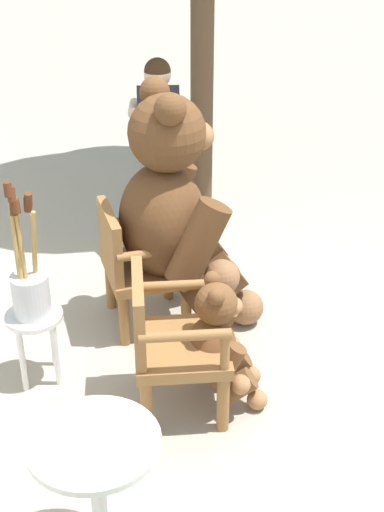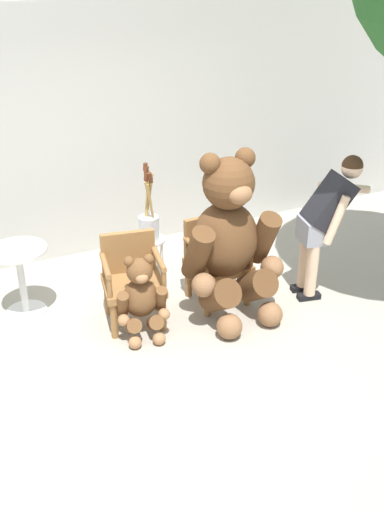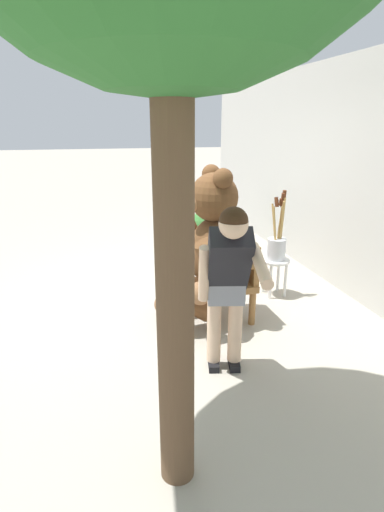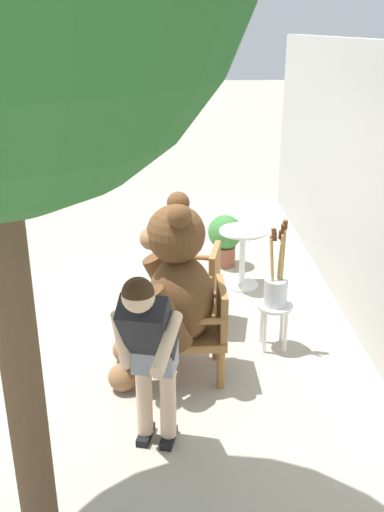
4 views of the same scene
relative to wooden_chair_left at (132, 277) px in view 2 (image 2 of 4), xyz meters
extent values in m
plane|color=#A8A091|center=(0.44, -0.72, -0.46)|extent=(60.00, 60.00, 0.00)
cube|color=beige|center=(0.44, 1.68, 0.94)|extent=(10.00, 0.16, 2.80)
cube|color=olive|center=(-0.01, -0.06, -0.06)|extent=(0.65, 0.61, 0.07)
cylinder|color=olive|center=(-0.28, -0.23, -0.28)|extent=(0.07, 0.07, 0.37)
cylinder|color=olive|center=(0.18, -0.31, -0.28)|extent=(0.07, 0.07, 0.37)
cylinder|color=olive|center=(-0.20, 0.19, -0.28)|extent=(0.07, 0.07, 0.37)
cylinder|color=olive|center=(0.25, 0.10, -0.28)|extent=(0.07, 0.07, 0.37)
cube|color=olive|center=(0.03, 0.17, 0.19)|extent=(0.52, 0.15, 0.42)
cylinder|color=olive|center=(-0.26, -0.02, 0.20)|extent=(0.14, 0.48, 0.06)
cylinder|color=olive|center=(-0.30, -0.22, 0.09)|extent=(0.05, 0.05, 0.22)
cylinder|color=olive|center=(0.23, -0.11, 0.20)|extent=(0.14, 0.48, 0.06)
cylinder|color=olive|center=(0.20, -0.31, 0.09)|extent=(0.05, 0.05, 0.22)
cube|color=olive|center=(0.90, -0.06, -0.06)|extent=(0.57, 0.53, 0.07)
cylinder|color=olive|center=(0.67, -0.28, -0.28)|extent=(0.07, 0.07, 0.37)
cylinder|color=olive|center=(1.13, -0.27, -0.28)|extent=(0.07, 0.07, 0.37)
cylinder|color=olive|center=(0.67, 0.14, -0.28)|extent=(0.07, 0.07, 0.37)
cylinder|color=olive|center=(1.13, 0.15, -0.28)|extent=(0.07, 0.07, 0.37)
cube|color=olive|center=(0.90, 0.17, 0.19)|extent=(0.52, 0.07, 0.42)
cylinder|color=olive|center=(0.65, -0.07, 0.20)|extent=(0.07, 0.48, 0.06)
cylinder|color=olive|center=(0.65, -0.28, 0.09)|extent=(0.05, 0.05, 0.22)
cylinder|color=olive|center=(1.15, -0.06, 0.20)|extent=(0.07, 0.48, 0.06)
cylinder|color=olive|center=(1.15, -0.27, 0.09)|extent=(0.05, 0.05, 0.22)
ellipsoid|color=brown|center=(0.90, -0.18, 0.28)|extent=(0.68, 0.58, 0.77)
sphere|color=brown|center=(0.90, -0.22, 0.87)|extent=(0.49, 0.49, 0.49)
ellipsoid|color=#8C603D|center=(0.90, -0.43, 0.84)|extent=(0.23, 0.18, 0.18)
sphere|color=black|center=(0.90, -0.43, 0.85)|extent=(0.07, 0.07, 0.07)
sphere|color=brown|center=(0.72, -0.20, 1.08)|extent=(0.19, 0.19, 0.19)
sphere|color=brown|center=(1.08, -0.19, 1.08)|extent=(0.19, 0.19, 0.19)
cylinder|color=brown|center=(0.54, -0.32, 0.28)|extent=(0.23, 0.43, 0.58)
sphere|color=#8C603D|center=(0.53, -0.47, 0.03)|extent=(0.23, 0.23, 0.23)
cylinder|color=brown|center=(1.26, -0.30, 0.28)|extent=(0.23, 0.43, 0.58)
sphere|color=#8C603D|center=(1.28, -0.46, 0.03)|extent=(0.23, 0.23, 0.23)
cylinder|color=brown|center=(0.70, -0.47, -0.13)|extent=(0.29, 0.48, 0.45)
sphere|color=#8C603D|center=(0.68, -0.70, -0.34)|extent=(0.24, 0.24, 0.24)
cylinder|color=brown|center=(1.11, -0.46, -0.13)|extent=(0.29, 0.48, 0.45)
sphere|color=#8C603D|center=(1.14, -0.69, -0.34)|extent=(0.24, 0.24, 0.24)
ellipsoid|color=brown|center=(-0.01, -0.24, -0.09)|extent=(0.38, 0.34, 0.38)
sphere|color=brown|center=(-0.01, -0.26, 0.20)|extent=(0.24, 0.24, 0.24)
ellipsoid|color=#A47148|center=(-0.03, -0.36, 0.18)|extent=(0.13, 0.11, 0.09)
sphere|color=black|center=(-0.03, -0.36, 0.19)|extent=(0.04, 0.04, 0.04)
sphere|color=brown|center=(-0.10, -0.23, 0.30)|extent=(0.10, 0.10, 0.10)
sphere|color=brown|center=(0.08, -0.26, 0.30)|extent=(0.10, 0.10, 0.10)
cylinder|color=brown|center=(-0.20, -0.27, -0.09)|extent=(0.14, 0.23, 0.29)
sphere|color=#A47148|center=(-0.22, -0.34, -0.22)|extent=(0.11, 0.11, 0.11)
cylinder|color=brown|center=(0.15, -0.34, -0.09)|extent=(0.14, 0.23, 0.29)
sphere|color=#A47148|center=(0.15, -0.41, -0.22)|extent=(0.11, 0.11, 0.11)
cylinder|color=brown|center=(-0.14, -0.36, -0.30)|extent=(0.18, 0.26, 0.22)
sphere|color=#A47148|center=(-0.17, -0.47, -0.40)|extent=(0.12, 0.12, 0.12)
cylinder|color=brown|center=(0.06, -0.40, -0.30)|extent=(0.18, 0.26, 0.22)
sphere|color=#A47148|center=(0.05, -0.51, -0.40)|extent=(0.12, 0.12, 0.12)
cube|color=black|center=(1.77, -0.46, -0.43)|extent=(0.25, 0.14, 0.06)
cylinder|color=beige|center=(1.77, -0.46, 0.01)|extent=(0.12, 0.12, 0.82)
cube|color=black|center=(1.81, -0.29, -0.43)|extent=(0.25, 0.14, 0.06)
cylinder|color=beige|center=(1.81, -0.29, 0.01)|extent=(0.12, 0.12, 0.82)
cube|color=gray|center=(1.79, -0.38, 0.29)|extent=(0.28, 0.34, 0.24)
cube|color=black|center=(1.93, -0.41, 0.58)|extent=(0.53, 0.41, 0.56)
sphere|color=beige|center=(2.13, -0.45, 0.91)|extent=(0.21, 0.21, 0.21)
sphere|color=#382314|center=(2.13, -0.45, 0.93)|extent=(0.21, 0.21, 0.21)
cylinder|color=beige|center=(2.22, -0.28, 0.63)|extent=(0.57, 0.20, 0.17)
cylinder|color=beige|center=(1.89, -0.59, 0.46)|extent=(0.24, 0.13, 0.50)
cylinder|color=white|center=(0.47, 0.71, -0.02)|extent=(0.34, 0.34, 0.03)
cylinder|color=white|center=(0.56, 0.81, -0.25)|extent=(0.04, 0.04, 0.43)
cylinder|color=white|center=(0.37, 0.81, -0.25)|extent=(0.04, 0.04, 0.43)
cylinder|color=white|center=(0.56, 0.61, -0.25)|extent=(0.04, 0.04, 0.43)
cylinder|color=white|center=(0.37, 0.61, -0.25)|extent=(0.04, 0.04, 0.43)
cylinder|color=silver|center=(0.47, 0.71, 0.13)|extent=(0.22, 0.22, 0.26)
cylinder|color=tan|center=(0.48, 0.74, 0.36)|extent=(0.12, 0.05, 0.57)
cylinder|color=#592D19|center=(0.48, 0.74, 0.69)|extent=(0.06, 0.05, 0.09)
cylinder|color=tan|center=(0.46, 0.73, 0.37)|extent=(0.09, 0.04, 0.58)
cylinder|color=#592D19|center=(0.46, 0.73, 0.70)|extent=(0.05, 0.05, 0.09)
cylinder|color=tan|center=(0.47, 0.76, 0.42)|extent=(0.08, 0.03, 0.68)
cylinder|color=#592D19|center=(0.47, 0.76, 0.80)|extent=(0.05, 0.04, 0.08)
cylinder|color=tan|center=(0.47, 0.75, 0.40)|extent=(0.15, 0.06, 0.64)
cylinder|color=#592D19|center=(0.47, 0.75, 0.77)|extent=(0.06, 0.05, 0.09)
cylinder|color=tan|center=(0.48, 0.66, 0.38)|extent=(0.15, 0.06, 0.60)
cylinder|color=#592D19|center=(0.48, 0.66, 0.72)|extent=(0.06, 0.05, 0.09)
cylinder|color=tan|center=(0.49, 0.67, 0.36)|extent=(0.10, 0.06, 0.58)
cylinder|color=#592D19|center=(0.49, 0.67, 0.69)|extent=(0.05, 0.05, 0.09)
cylinder|color=white|center=(-0.94, 0.56, 0.24)|extent=(0.56, 0.56, 0.03)
cylinder|color=white|center=(-0.94, 0.56, -0.12)|extent=(0.07, 0.07, 0.69)
cylinder|color=white|center=(-0.94, 0.56, -0.45)|extent=(0.40, 0.40, 0.03)
camera|label=1|loc=(-3.15, 0.76, 2.33)|focal=50.00mm
camera|label=2|loc=(-1.55, -4.50, 2.69)|focal=40.00mm
camera|label=3|loc=(4.67, -1.37, 1.58)|focal=28.00mm
camera|label=4|loc=(5.28, -0.20, 2.44)|focal=40.00mm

